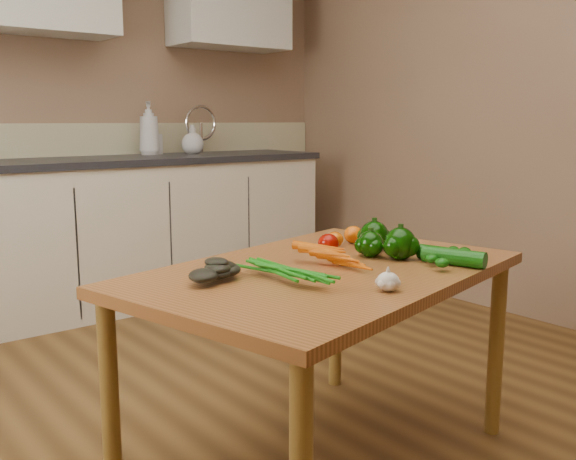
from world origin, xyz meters
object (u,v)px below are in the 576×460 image
(soap_bottle_a, at_px, (149,128))
(tomato_a, at_px, (328,243))
(tomato_c, at_px, (353,235))
(soap_bottle_b, at_px, (153,139))
(carrot_bunch, at_px, (317,261))
(tomato_b, at_px, (335,239))
(zucchini_a, at_px, (443,254))
(pepper_a, at_px, (370,244))
(table, at_px, (325,291))
(leafy_greens, at_px, (203,264))
(garlic_bulb, at_px, (388,282))
(zucchini_b, at_px, (454,257))
(pepper_c, at_px, (400,244))
(soap_bottle_c, at_px, (192,139))

(soap_bottle_a, height_order, tomato_a, soap_bottle_a)
(tomato_a, height_order, tomato_c, tomato_a)
(soap_bottle_b, xyz_separation_m, carrot_bunch, (-0.65, -2.37, -0.30))
(tomato_b, bearing_deg, zucchini_a, -73.73)
(soap_bottle_b, height_order, pepper_a, soap_bottle_b)
(table, height_order, pepper_a, pepper_a)
(leafy_greens, distance_m, zucchini_a, 0.79)
(soap_bottle_a, xyz_separation_m, garlic_bulb, (-0.60, -2.62, -0.38))
(table, xyz_separation_m, garlic_bulb, (-0.05, -0.31, 0.10))
(soap_bottle_b, height_order, tomato_a, soap_bottle_b)
(garlic_bulb, xyz_separation_m, zucchini_b, (0.39, 0.08, 0.00))
(zucchini_a, bearing_deg, tomato_a, 120.63)
(tomato_c, bearing_deg, zucchini_a, -88.92)
(carrot_bunch, relative_size, zucchini_b, 1.15)
(pepper_a, relative_size, pepper_c, 0.82)
(carrot_bunch, distance_m, pepper_c, 0.33)
(soap_bottle_c, relative_size, zucchini_b, 0.94)
(soap_bottle_b, bearing_deg, soap_bottle_a, 18.60)
(garlic_bulb, height_order, pepper_a, pepper_a)
(soap_bottle_a, distance_m, pepper_c, 2.41)
(table, xyz_separation_m, tomato_c, (0.35, 0.24, 0.11))
(carrot_bunch, bearing_deg, tomato_c, 19.59)
(carrot_bunch, xyz_separation_m, leafy_greens, (-0.33, 0.13, 0.01))
(soap_bottle_b, height_order, soap_bottle_c, soap_bottle_b)
(soap_bottle_c, distance_m, tomato_b, 2.15)
(pepper_c, xyz_separation_m, zucchini_b, (0.07, -0.17, -0.03))
(carrot_bunch, height_order, zucchini_a, carrot_bunch)
(garlic_bulb, relative_size, pepper_a, 0.71)
(pepper_a, height_order, zucchini_b, pepper_a)
(tomato_c, bearing_deg, tomato_a, -158.99)
(leafy_greens, bearing_deg, pepper_c, -14.64)
(pepper_a, bearing_deg, tomato_b, 85.59)
(pepper_c, bearing_deg, table, 167.02)
(pepper_a, xyz_separation_m, tomato_c, (0.12, 0.21, -0.01))
(table, xyz_separation_m, carrot_bunch, (-0.05, -0.02, 0.11))
(leafy_greens, xyz_separation_m, pepper_a, (0.60, -0.08, -0.00))
(leafy_greens, relative_size, pepper_a, 2.05)
(leafy_greens, relative_size, zucchini_b, 0.88)
(table, bearing_deg, pepper_c, -25.91)
(zucchini_b, bearing_deg, zucchini_a, 74.27)
(carrot_bunch, xyz_separation_m, zucchini_b, (0.39, -0.21, -0.00))
(pepper_a, distance_m, pepper_c, 0.10)
(soap_bottle_b, distance_m, soap_bottle_c, 0.25)
(pepper_c, height_order, tomato_c, pepper_c)
(carrot_bunch, bearing_deg, leafy_greens, 146.22)
(tomato_a, bearing_deg, table, -134.37)
(soap_bottle_c, xyz_separation_m, pepper_c, (-0.56, -2.33, -0.28))
(table, bearing_deg, soap_bottle_b, 62.80)
(soap_bottle_a, bearing_deg, tomato_b, -75.37)
(leafy_greens, height_order, zucchini_a, leafy_greens)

